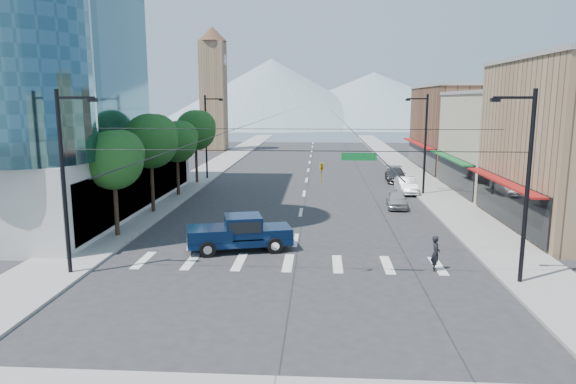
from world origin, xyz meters
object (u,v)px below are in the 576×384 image
at_px(pedestrian, 436,253).
at_px(parked_car_near, 397,200).
at_px(parked_car_far, 395,175).
at_px(parked_car_mid, 406,185).
at_px(pickup_truck, 239,232).

distance_m(pedestrian, parked_car_near, 15.38).
distance_m(pedestrian, parked_car_far, 28.96).
bearing_deg(pedestrian, parked_car_mid, -0.55).
relative_size(pedestrian, parked_car_near, 0.46).
xyz_separation_m(pickup_truck, pedestrian, (10.43, -2.89, -0.15)).
bearing_deg(parked_car_near, pedestrian, -86.47).
bearing_deg(parked_car_far, parked_car_near, -94.58).
bearing_deg(pickup_truck, pedestrian, -30.22).
relative_size(pedestrian, parked_car_mid, 0.40).
height_order(pickup_truck, pedestrian, pickup_truck).
relative_size(parked_car_near, parked_car_mid, 0.87).
bearing_deg(parked_car_mid, pickup_truck, -123.92).
height_order(pickup_truck, parked_car_near, pickup_truck).
distance_m(parked_car_near, parked_car_far, 13.63).
bearing_deg(pickup_truck, parked_car_near, 34.55).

